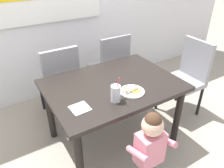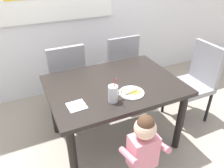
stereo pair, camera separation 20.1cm
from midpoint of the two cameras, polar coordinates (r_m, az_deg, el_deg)
ground_plane at (r=2.59m, az=-2.12°, el=-13.97°), size 24.00×24.00×0.00m
dining_table at (r=2.19m, az=-2.44°, el=-2.15°), size 1.28×0.94×0.73m
dining_chair_left at (r=2.70m, az=-15.55°, el=1.16°), size 0.44×0.44×0.96m
dining_chair_right at (r=2.96m, az=-2.22°, el=5.06°), size 0.44×0.45×0.96m
dining_chair_far at (r=2.83m, az=17.08°, el=2.40°), size 0.44×0.44×0.96m
toddler_standing at (r=1.80m, az=6.69°, el=-15.58°), size 0.33×0.24×0.84m
milk_cup at (r=1.85m, az=-2.13°, el=-2.80°), size 0.13×0.09×0.25m
snack_plate at (r=2.00m, az=2.40°, el=-2.04°), size 0.23×0.23×0.01m
peeled_banana at (r=1.99m, az=2.31°, el=-1.47°), size 0.17×0.11×0.07m
paper_napkin at (r=1.84m, az=-11.49°, el=-6.29°), size 0.16×0.16×0.00m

